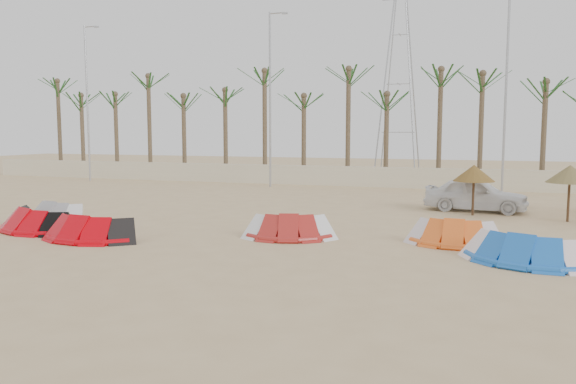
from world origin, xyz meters
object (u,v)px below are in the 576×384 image
at_px(parasol_left, 474,173).
at_px(parasol_mid, 570,174).
at_px(kite_orange, 455,231).
at_px(car, 476,194).
at_px(kite_grey, 58,211).
at_px(kite_blue, 523,247).
at_px(kite_red_left, 40,218).
at_px(kite_red_mid, 93,226).
at_px(kite_red_right, 292,225).

relative_size(parasol_left, parasol_mid, 0.96).
bearing_deg(kite_orange, car, 86.00).
relative_size(kite_orange, parasol_left, 1.38).
distance_m(kite_grey, kite_blue, 16.94).
height_order(kite_grey, parasol_left, parasol_left).
distance_m(kite_red_left, parasol_left, 17.32).
bearing_deg(kite_red_mid, kite_red_right, 20.04).
relative_size(kite_red_left, parasol_mid, 1.78).
xyz_separation_m(kite_red_right, kite_orange, (5.23, 0.63, -0.00)).
relative_size(kite_red_right, kite_blue, 0.88).
distance_m(parasol_left, car, 1.72).
distance_m(kite_grey, kite_red_mid, 4.27).
height_order(kite_grey, kite_orange, same).
distance_m(kite_blue, parasol_mid, 8.43).
distance_m(kite_red_mid, car, 16.26).
bearing_deg(kite_red_right, parasol_mid, 35.74).
height_order(kite_grey, car, car).
bearing_deg(parasol_mid, kite_red_right, -144.26).
height_order(kite_blue, parasol_left, parasol_left).
bearing_deg(car, kite_grey, 125.33).
xyz_separation_m(kite_grey, kite_red_mid, (3.52, -2.41, 0.01)).
bearing_deg(kite_red_mid, kite_grey, 145.65).
bearing_deg(kite_blue, kite_red_right, 169.32).
distance_m(kite_red_left, kite_orange, 14.57).
xyz_separation_m(kite_orange, parasol_mid, (4.04, 6.04, 1.48)).
relative_size(kite_grey, kite_red_right, 0.95).
distance_m(kite_red_left, kite_red_mid, 3.02).
bearing_deg(parasol_left, car, 85.75).
height_order(parasol_mid, car, parasol_mid).
height_order(kite_blue, car, car).
relative_size(kite_red_mid, kite_orange, 1.27).
bearing_deg(parasol_mid, kite_red_mid, -150.03).
bearing_deg(parasol_left, kite_grey, -155.20).
relative_size(kite_orange, parasol_mid, 1.32).
distance_m(kite_red_right, kite_orange, 5.27).
height_order(kite_orange, kite_blue, same).
distance_m(kite_red_right, parasol_left, 9.33).
height_order(kite_red_mid, parasol_left, parasol_left).
bearing_deg(kite_blue, car, 97.47).
bearing_deg(kite_orange, kite_blue, -46.58).
relative_size(kite_red_left, kite_blue, 1.07).
xyz_separation_m(kite_red_right, parasol_mid, (9.27, 6.67, 1.48)).
height_order(kite_red_left, kite_orange, same).
distance_m(kite_red_left, kite_red_right, 9.30).
distance_m(kite_red_right, kite_blue, 7.22).
distance_m(kite_grey, car, 17.75).
relative_size(kite_red_left, kite_red_right, 1.22).
xyz_separation_m(kite_grey, kite_blue, (16.87, -1.46, 0.00)).
bearing_deg(car, kite_orange, -177.34).
bearing_deg(kite_grey, car, 28.67).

